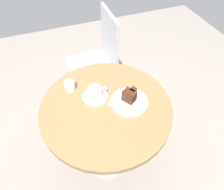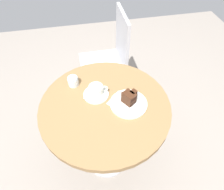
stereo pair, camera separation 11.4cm
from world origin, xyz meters
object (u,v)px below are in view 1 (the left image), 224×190
Objects in this scene: fork at (127,93)px; napkin at (123,101)px; saucer at (95,96)px; coffee_cup at (95,92)px; cafe_chair at (100,56)px; cake_plate at (129,102)px; sugar_pot at (70,85)px; teaspoon at (90,101)px; cake_slice at (130,95)px.

fork reaches higher than napkin.
saucer reaches higher than napkin.
cafe_chair is at bearing 70.32° from coffee_cup.
coffee_cup is at bearing 146.02° from cake_plate.
coffee_cup is (0.00, 0.01, 0.03)m from saucer.
cafe_chair reaches higher than sugar_pot.
saucer is at bearing -119.32° from teaspoon.
fork reaches higher than cake_plate.
cake_plate is at bearing -36.64° from sugar_pot.
napkin is (-0.04, -0.04, -0.01)m from fork.
cake_plate is 3.14× the size of sugar_pot.
cafe_chair is at bearing 86.91° from cake_plate.
cafe_chair is 0.61m from sugar_pot.
napkin is 2.93× the size of sugar_pot.
sugar_pot is (-0.09, 0.15, 0.02)m from teaspoon.
fork is 2.07× the size of sugar_pot.
coffee_cup is at bearing 145.14° from napkin.
teaspoon is 0.17m from sugar_pot.
teaspoon is 0.76× the size of fork.
coffee_cup is at bearing 149.36° from cake_slice.
cake_slice reaches higher than coffee_cup.
coffee_cup reaches higher than saucer.
fork is 0.71× the size of napkin.
cake_plate is 1.07× the size of napkin.
cake_slice is 0.06m from napkin.
fork is 0.16× the size of cafe_chair.
fork is at bearing -14.80° from saucer.
coffee_cup reaches higher than teaspoon.
saucer is 0.17m from sugar_pot.
fork is 0.35m from sugar_pot.
cafe_chair is (0.03, 0.68, -0.22)m from cake_slice.
sugar_pot is at bearing 145.16° from cake_slice.
napkin is at bearing -176.53° from teaspoon.
teaspoon is 1.57× the size of sugar_pot.
cake_slice is at bearing -30.64° from coffee_cup.
coffee_cup is 0.82× the size of fork.
cake_plate is 0.24× the size of cafe_chair.
sugar_pot is (-0.30, 0.22, 0.03)m from cake_plate.
sugar_pot is (-0.31, 0.16, 0.02)m from fork.
saucer is at bearing 147.94° from cake_plate.
napkin is 0.34m from sugar_pot.
saucer is 0.20m from cake_plate.
saucer is 0.05m from teaspoon.
saucer is 1.07× the size of fork.
sugar_pot is at bearing 140.16° from coffee_cup.
napkin is 0.69m from cafe_chair.
coffee_cup is 0.54× the size of cake_plate.
cafe_chair reaches higher than coffee_cup.
cake_slice is at bearing -123.71° from fork.
cake_slice is 0.47× the size of napkin.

